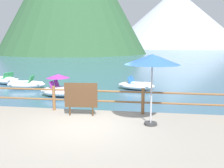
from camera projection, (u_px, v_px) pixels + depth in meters
The scene contains 10 objects.
ground_plane at pixel (139, 59), 46.85m from camera, with size 200.00×200.00×0.00m, color #38607A.
promenade_dock at pixel (64, 165), 5.65m from camera, with size 28.00×8.00×0.40m, color gray.
dock_railing at pixel (97, 97), 9.18m from camera, with size 23.92×0.12×0.95m.
sign_board at pixel (81, 96), 8.68m from camera, with size 1.18×0.13×1.19m.
beach_umbrella at pixel (152, 60), 7.47m from camera, with size 1.70×1.70×2.24m.
pedal_boat_0 at pixel (26, 84), 16.31m from camera, with size 2.66×1.61×0.85m.
pedal_boat_1 at pixel (5, 80), 18.05m from camera, with size 2.55×1.77×0.88m.
pedal_boat_2 at pixel (136, 85), 15.94m from camera, with size 2.69×1.88×0.83m.
pedal_boat_3 at pixel (60, 89), 13.90m from camera, with size 2.43×1.53×1.25m.
distant_peak at pixel (175, 19), 138.52m from camera, with size 75.88×75.88×32.71m, color #A8B2C1.
Camera 1 is at (1.89, -7.25, 2.97)m, focal length 39.46 mm.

